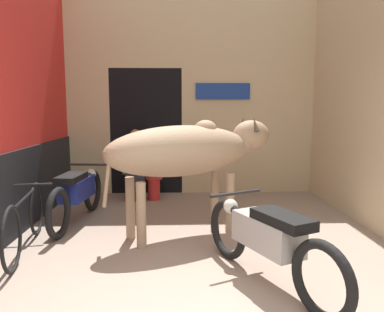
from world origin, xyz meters
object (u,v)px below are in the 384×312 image
motorcycle_near (267,239)px  motorcycle_far (77,193)px  shopkeeper_seated (136,164)px  cow (190,151)px  plastic_stool (154,187)px  bicycle (26,221)px

motorcycle_near → motorcycle_far: (-2.16, 1.86, 0.00)m
motorcycle_far → shopkeeper_seated: bearing=62.6°
cow → motorcycle_near: cow is taller
motorcycle_far → plastic_stool: size_ratio=4.68×
motorcycle_near → plastic_stool: (-1.20, 3.10, -0.20)m
cow → plastic_stool: cow is taller
plastic_stool → bicycle: bearing=-119.6°
motorcycle_near → plastic_stool: size_ratio=4.47×
motorcycle_near → shopkeeper_seated: shopkeeper_seated is taller
cow → plastic_stool: bearing=108.1°
cow → motorcycle_near: bearing=-65.2°
bicycle → motorcycle_far: bearing=72.9°
motorcycle_far → shopkeeper_seated: shopkeeper_seated is taller
motorcycle_near → shopkeeper_seated: bearing=115.6°
motorcycle_near → shopkeeper_seated: (-1.50, 3.13, 0.20)m
cow → motorcycle_near: 1.65m
motorcycle_near → bicycle: (-2.46, 0.88, -0.08)m
motorcycle_near → motorcycle_far: bearing=139.3°
cow → shopkeeper_seated: bearing=116.3°
motorcycle_far → plastic_stool: bearing=52.2°
cow → plastic_stool: size_ratio=5.72×
motorcycle_far → bicycle: 1.03m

